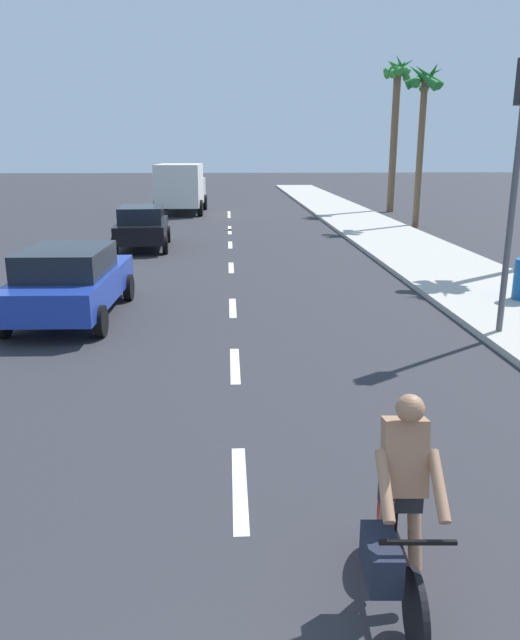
% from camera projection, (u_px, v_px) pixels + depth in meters
% --- Properties ---
extents(ground_plane, '(160.00, 160.00, 0.00)m').
position_uv_depth(ground_plane, '(231.00, 257.00, 21.27)').
color(ground_plane, '#2D2D33').
extents(sidewalk_strip, '(3.60, 80.00, 0.14)m').
position_uv_depth(sidewalk_strip, '(403.00, 245.00, 23.51)').
color(sidewalk_strip, '#B2ADA3').
rests_on(sidewalk_strip, ground).
extents(lane_stripe_1, '(0.16, 1.80, 0.01)m').
position_uv_depth(lane_stripe_1, '(240.00, 487.00, 6.75)').
color(lane_stripe_1, white).
rests_on(lane_stripe_1, ground).
extents(lane_stripe_2, '(0.16, 1.80, 0.01)m').
position_uv_depth(lane_stripe_2, '(235.00, 365.00, 10.56)').
color(lane_stripe_2, white).
rests_on(lane_stripe_2, ground).
extents(lane_stripe_3, '(0.16, 1.80, 0.01)m').
position_uv_depth(lane_stripe_3, '(233.00, 308.00, 14.40)').
color(lane_stripe_3, white).
rests_on(lane_stripe_3, ground).
extents(lane_stripe_4, '(0.16, 1.80, 0.01)m').
position_uv_depth(lane_stripe_4, '(231.00, 268.00, 19.30)').
color(lane_stripe_4, white).
rests_on(lane_stripe_4, ground).
extents(lane_stripe_5, '(0.16, 1.80, 0.01)m').
position_uv_depth(lane_stripe_5, '(230.00, 245.00, 23.90)').
color(lane_stripe_5, white).
rests_on(lane_stripe_5, ground).
extents(lane_stripe_6, '(0.16, 1.80, 0.01)m').
position_uv_depth(lane_stripe_6, '(230.00, 232.00, 27.77)').
color(lane_stripe_6, white).
rests_on(lane_stripe_6, ground).
extents(lane_stripe_7, '(0.16, 1.80, 0.01)m').
position_uv_depth(lane_stripe_7, '(230.00, 228.00, 28.92)').
color(lane_stripe_7, white).
rests_on(lane_stripe_7, ground).
extents(lane_stripe_8, '(0.16, 1.80, 0.01)m').
position_uv_depth(lane_stripe_8, '(229.00, 216.00, 34.18)').
color(lane_stripe_8, white).
rests_on(lane_stripe_8, ground).
extents(lane_stripe_9, '(0.16, 1.80, 0.01)m').
position_uv_depth(lane_stripe_9, '(229.00, 213.00, 36.07)').
color(lane_stripe_9, white).
rests_on(lane_stripe_9, ground).
extents(cyclist, '(0.63, 1.71, 1.82)m').
position_uv_depth(cyclist, '(398.00, 515.00, 4.79)').
color(cyclist, black).
rests_on(cyclist, ground).
extents(parked_car_blue, '(2.18, 4.58, 1.57)m').
position_uv_depth(parked_car_blue, '(70.00, 280.00, 13.36)').
color(parked_car_blue, '#1E389E').
rests_on(parked_car_blue, ground).
extents(parked_car_black, '(2.14, 4.29, 1.57)m').
position_uv_depth(parked_car_black, '(142.00, 226.00, 22.87)').
color(parked_car_black, black).
rests_on(parked_car_black, ground).
extents(delivery_truck, '(2.82, 6.31, 2.80)m').
position_uv_depth(delivery_truck, '(181.00, 187.00, 35.55)').
color(delivery_truck, beige).
rests_on(delivery_truck, ground).
extents(palm_tree_far, '(1.81, 1.85, 7.50)m').
position_uv_depth(palm_tree_far, '(424.00, 98.00, 27.77)').
color(palm_tree_far, brown).
rests_on(palm_tree_far, ground).
extents(palm_tree_distant, '(1.82, 1.86, 8.84)m').
position_uv_depth(palm_tree_distant, '(396.00, 97.00, 34.87)').
color(palm_tree_distant, brown).
rests_on(palm_tree_distant, ground).
extents(traffic_signal, '(0.28, 0.33, 5.20)m').
position_uv_depth(traffic_signal, '(519.00, 148.00, 11.15)').
color(traffic_signal, '#4C4C51').
rests_on(traffic_signal, ground).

